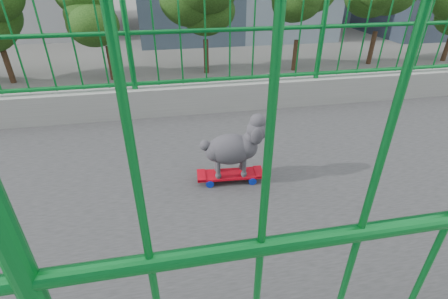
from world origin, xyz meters
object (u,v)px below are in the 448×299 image
car_5 (13,254)px  skateboard (230,175)px  poodle (234,146)px  car_3 (417,98)px  car_2 (302,131)px  car_4 (142,98)px  car_0 (234,224)px

car_5 → skateboard: bearing=42.5°
poodle → car_3: size_ratio=0.11×
car_5 → car_2: bearing=118.1°
skateboard → car_3: 23.24m
car_2 → car_3: bearing=-71.4°
skateboard → car_3: (-15.57, 16.02, -6.38)m
poodle → car_2: size_ratio=0.10×
car_2 → car_3: 10.01m
car_3 → car_4: 18.38m
car_4 → car_5: size_ratio=0.98×
poodle → car_5: (-5.97, -5.50, -6.53)m
car_2 → car_4: car_4 is taller
skateboard → poodle: poodle is taller
poodle → car_5: size_ratio=0.11×
car_3 → car_4: car_4 is taller
car_3 → car_5: size_ratio=0.99×
poodle → car_2: poodle is taller
car_2 → car_4: size_ratio=1.10×
car_2 → skateboard: bearing=152.1°
skateboard → car_2: size_ratio=0.10×
car_0 → car_3: (-9.60, 14.61, -0.12)m
skateboard → car_5: bearing=-133.3°
car_4 → car_5: bearing=165.2°
car_0 → car_5: bearing=-90.0°
car_5 → car_4: bearing=165.2°
skateboard → car_0: 8.77m
car_3 → poodle: bearing=134.2°
skateboard → car_2: skateboard is taller
car_0 → car_2: size_ratio=0.93×
skateboard → car_4: skateboard is taller
car_2 → car_5: car_5 is taller
car_4 → car_5: car_4 is taller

